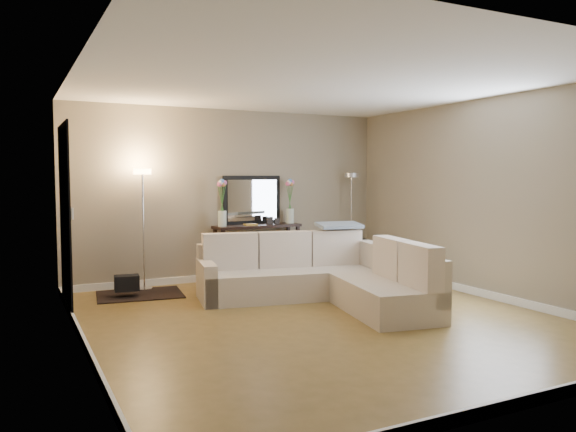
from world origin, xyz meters
name	(u,v)px	position (x,y,z in m)	size (l,w,h in m)	color
floor	(320,319)	(0.00, 0.00, -0.01)	(5.00, 5.50, 0.01)	olive
ceiling	(321,82)	(0.00, 0.00, 2.60)	(5.00, 5.50, 0.01)	white
wall_back	(231,195)	(0.00, 2.76, 1.30)	(5.00, 0.02, 2.60)	gray
wall_front	(529,219)	(0.00, -2.76, 1.30)	(5.00, 0.02, 2.60)	gray
wall_left	(78,208)	(-2.51, 0.00, 1.30)	(0.02, 5.50, 2.60)	gray
wall_right	(488,198)	(2.51, 0.00, 1.30)	(0.02, 5.50, 2.60)	gray
baseboard_back	(232,276)	(0.00, 2.73, 0.05)	(5.00, 0.03, 0.10)	white
baseboard_front	(521,403)	(0.00, -2.73, 0.05)	(5.00, 0.03, 0.10)	white
baseboard_left	(85,344)	(-2.48, 0.00, 0.05)	(0.03, 5.50, 0.10)	white
baseboard_right	(484,294)	(2.48, 0.00, 0.05)	(0.03, 5.50, 0.10)	white
doorway	(65,218)	(-2.48, 1.70, 1.10)	(0.02, 1.20, 2.20)	black
switch_plate	(72,214)	(-2.48, 0.85, 1.20)	(0.02, 0.08, 0.12)	white
sectional_sofa	(323,277)	(0.48, 0.75, 0.31)	(2.51, 2.70, 0.85)	beige
throw_blanket	(339,225)	(1.02, 1.25, 0.91)	(0.61, 0.35, 0.05)	gray
console_table	(252,249)	(0.26, 2.53, 0.48)	(1.39, 0.45, 0.85)	black
leaning_mirror	(252,200)	(0.33, 2.71, 1.22)	(0.97, 0.10, 0.76)	black
table_decor	(258,224)	(0.34, 2.50, 0.86)	(0.59, 0.14, 0.14)	gold
flower_vase_left	(222,207)	(-0.24, 2.50, 1.13)	(0.16, 0.13, 0.72)	silver
flower_vase_right	(290,205)	(0.92, 2.57, 1.13)	(0.16, 0.13, 0.72)	silver
floor_lamp_lit	(143,205)	(-1.40, 2.49, 1.19)	(0.26, 0.26, 1.69)	silver
floor_lamp_unlit	(351,202)	(2.02, 2.49, 1.16)	(0.23, 0.23, 1.64)	silver
charcoal_rug	(140,294)	(-1.53, 2.18, 0.01)	(1.10, 0.83, 0.01)	black
black_bag	(127,283)	(-1.71, 2.12, 0.19)	(0.31, 0.22, 0.20)	black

